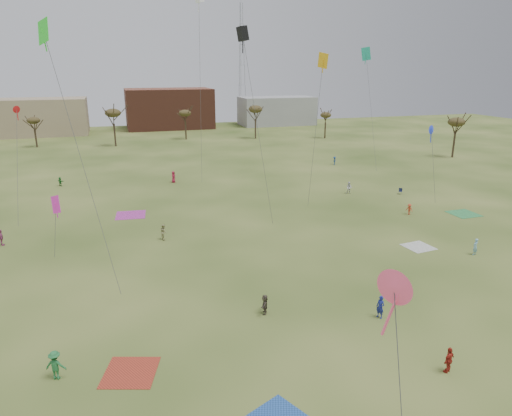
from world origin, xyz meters
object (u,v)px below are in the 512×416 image
object	(u,v)px
spectator_fore_a	(449,360)
camp_chair_right	(400,192)
flyer_near_right	(380,307)
flyer_near_center	(55,365)
radio_tower	(242,64)

from	to	relation	value
spectator_fore_a	camp_chair_right	distance (m)	43.33
flyer_near_right	flyer_near_center	bearing A→B (deg)	-111.95
flyer_near_center	spectator_fore_a	world-z (taller)	flyer_near_center
camp_chair_right	spectator_fore_a	bearing A→B (deg)	-80.65
radio_tower	flyer_near_right	bearing A→B (deg)	-100.86
flyer_near_center	camp_chair_right	xyz separation A→B (m)	(45.03, 30.90, -0.69)
spectator_fore_a	camp_chair_right	bearing A→B (deg)	-143.16
flyer_near_center	flyer_near_right	size ratio (longest dim) A/B	1.06
spectator_fore_a	radio_tower	size ratio (longest dim) A/B	0.04
flyer_near_right	radio_tower	xyz separation A→B (m)	(24.13, 125.86, 18.31)
radio_tower	spectator_fore_a	bearing A→B (deg)	-100.08
flyer_near_center	flyer_near_right	distance (m)	22.73
flyer_near_center	spectator_fore_a	distance (m)	24.15
flyer_near_right	spectator_fore_a	bearing A→B (deg)	-18.86
spectator_fore_a	camp_chair_right	size ratio (longest dim) A/B	2.00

